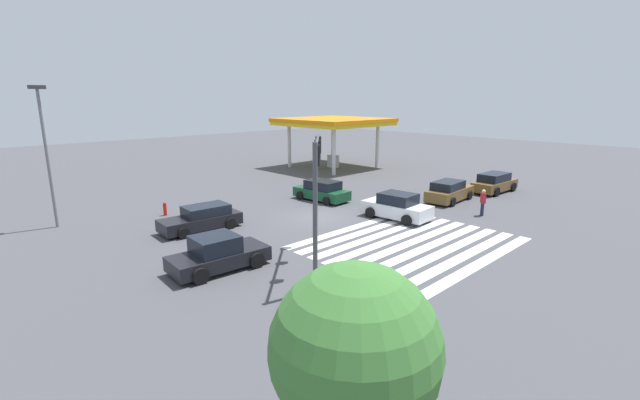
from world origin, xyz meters
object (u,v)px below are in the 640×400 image
object	(u,v)px
car_0	(397,207)
fire_hydrant	(165,209)
car_5	(202,218)
tree_corner_a	(355,348)
traffic_signal_mast	(317,172)
street_light_pole_a	(45,144)
car_4	(494,183)
car_3	(322,191)
car_2	(449,191)
car_1	(218,254)
pedestrian	(483,201)

from	to	relation	value
car_0	fire_hydrant	xyz separation A→B (m)	(-9.93, 10.62, -0.31)
car_5	tree_corner_a	size ratio (longest dim) A/B	0.97
tree_corner_a	traffic_signal_mast	bearing A→B (deg)	49.70
car_0	fire_hydrant	size ratio (longest dim) A/B	4.97
car_0	street_light_pole_a	world-z (taller)	street_light_pole_a
car_0	car_4	bearing A→B (deg)	-97.89
car_3	car_2	bearing A→B (deg)	-139.24
car_3	car_0	bearing A→B (deg)	175.95
car_0	car_4	xyz separation A→B (m)	(11.72, -0.81, -0.00)
tree_corner_a	fire_hydrant	distance (m)	22.51
car_0	car_3	bearing A→B (deg)	-4.35
car_0	fire_hydrant	bearing A→B (deg)	39.15
car_0	car_1	world-z (taller)	car_0
car_2	pedestrian	bearing A→B (deg)	-123.98
car_2	car_3	xyz separation A→B (m)	(-6.40, 6.53, -0.02)
car_0	street_light_pole_a	bearing A→B (deg)	47.08
car_0	car_5	xyz separation A→B (m)	(-9.74, 6.26, -0.09)
car_2	pedestrian	distance (m)	3.98
car_4	pedestrian	size ratio (longest dim) A/B	2.66
traffic_signal_mast	car_0	distance (m)	9.93
car_3	car_5	world-z (taller)	car_3
car_1	fire_hydrant	world-z (taller)	car_1
tree_corner_a	car_2	bearing A→B (deg)	25.77
tree_corner_a	car_0	bearing A→B (deg)	33.73
traffic_signal_mast	pedestrian	size ratio (longest dim) A/B	3.41
street_light_pole_a	tree_corner_a	world-z (taller)	street_light_pole_a
car_3	street_light_pole_a	bearing A→B (deg)	65.58
pedestrian	tree_corner_a	size ratio (longest dim) A/B	0.36
car_1	car_3	bearing A→B (deg)	30.45
car_1	pedestrian	world-z (taller)	pedestrian
car_3	car_5	xyz separation A→B (m)	(-9.78, -0.39, -0.04)
car_2	pedestrian	xyz separation A→B (m)	(-1.98, -3.44, 0.22)
street_light_pole_a	traffic_signal_mast	bearing A→B (deg)	-66.33
car_2	car_3	bearing A→B (deg)	130.31
car_4	tree_corner_a	bearing A→B (deg)	-157.72
car_2	tree_corner_a	world-z (taller)	tree_corner_a
car_1	car_4	xyz separation A→B (m)	(23.83, -1.40, 0.05)
car_2	car_5	bearing A→B (deg)	155.13
car_3	car_4	world-z (taller)	car_4
car_0	traffic_signal_mast	bearing A→B (deg)	100.50
car_2	car_5	distance (m)	17.31
car_0	car_1	size ratio (longest dim) A/B	0.98
car_3	street_light_pole_a	xyz separation A→B (m)	(-15.56, 5.91, 4.05)
car_1	street_light_pole_a	xyz separation A→B (m)	(-3.40, 11.97, 4.06)
car_1	street_light_pole_a	size ratio (longest dim) A/B	0.55
car_0	car_2	world-z (taller)	car_0
car_1	pedestrian	bearing A→B (deg)	-9.33
car_1	car_3	xyz separation A→B (m)	(12.16, 6.06, 0.01)
traffic_signal_mast	car_5	xyz separation A→B (m)	(-0.74, 8.57, -3.61)
traffic_signal_mast	fire_hydrant	size ratio (longest dim) A/B	6.66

